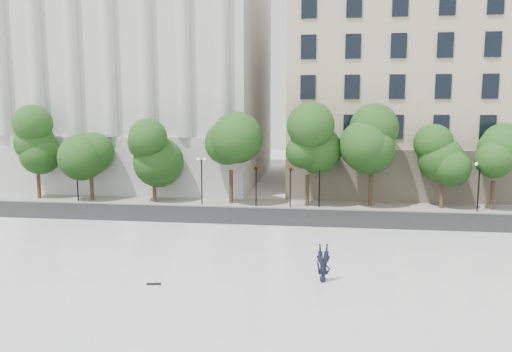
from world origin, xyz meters
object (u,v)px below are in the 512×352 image
object	(u,v)px
traffic_light_east	(290,168)
skateboard	(154,284)
person_lying	(323,277)
traffic_light_west	(256,166)

from	to	relation	value
traffic_light_east	skateboard	size ratio (longest dim) A/B	6.01
traffic_light_east	person_lying	distance (m)	19.87
person_lying	skateboard	world-z (taller)	person_lying
traffic_light_east	skateboard	distance (m)	21.80
traffic_light_east	person_lying	size ratio (longest dim) A/B	2.19
traffic_light_east	skateboard	xyz separation A→B (m)	(-5.34, -20.90, -3.17)
traffic_light_east	skateboard	bearing A→B (deg)	-104.34
traffic_light_west	skateboard	size ratio (longest dim) A/B	6.06
traffic_light_west	traffic_light_east	bearing A→B (deg)	-0.00
traffic_light_west	skateboard	xyz separation A→B (m)	(-2.31, -20.90, -3.21)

